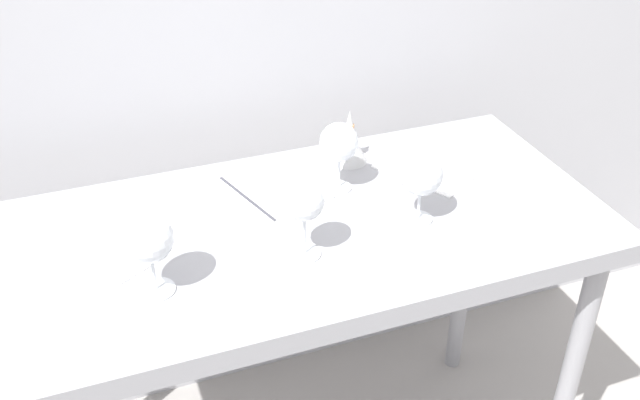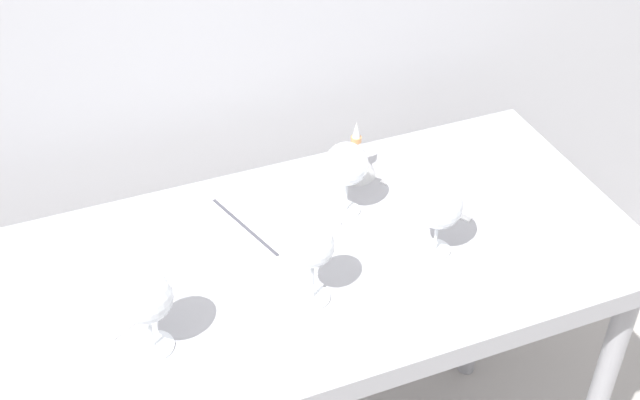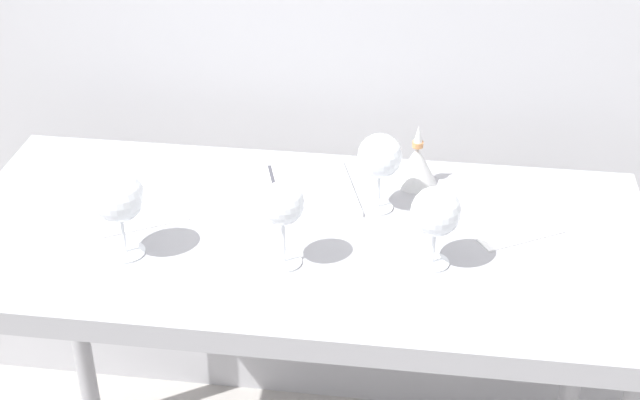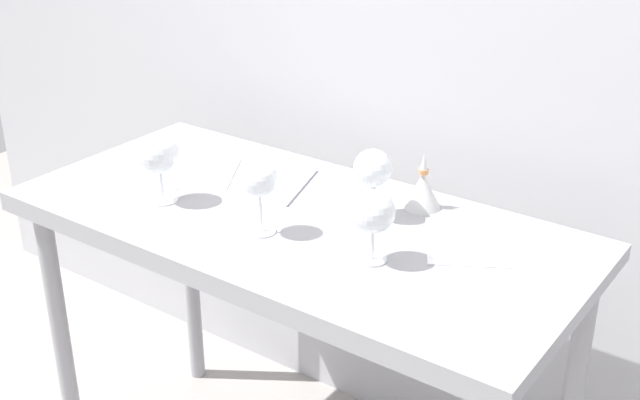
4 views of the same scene
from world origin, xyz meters
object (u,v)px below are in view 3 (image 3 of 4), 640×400
wine_glass_far_right (380,158)px  tasting_sheet_upper (496,213)px  wine_glass_near_right (436,213)px  open_notebook (276,194)px  decanter_funnel (416,164)px  wine_glass_near_center (283,206)px  wine_glass_near_left (119,199)px  tasting_sheet_lower (134,202)px

wine_glass_far_right → tasting_sheet_upper: 0.27m
wine_glass_near_right → open_notebook: wine_glass_near_right is taller
wine_glass_near_right → decanter_funnel: size_ratio=1.17×
wine_glass_near_center → decanter_funnel: wine_glass_near_center is taller
wine_glass_near_center → tasting_sheet_upper: bearing=29.4°
wine_glass_near_center → wine_glass_near_left: size_ratio=0.99×
tasting_sheet_upper → wine_glass_near_left: bearing=168.1°
wine_glass_near_right → open_notebook: bearing=148.8°
wine_glass_near_center → tasting_sheet_upper: wine_glass_near_center is taller
wine_glass_near_left → tasting_sheet_upper: 0.76m
tasting_sheet_lower → decanter_funnel: (0.58, 0.16, 0.04)m
wine_glass_near_left → wine_glass_near_right: bearing=4.2°
tasting_sheet_upper → decanter_funnel: size_ratio=1.62×
wine_glass_near_center → decanter_funnel: (0.23, 0.33, -0.08)m
wine_glass_near_right → wine_glass_near_center: (-0.28, -0.03, 0.01)m
wine_glass_far_right → wine_glass_near_right: size_ratio=1.04×
tasting_sheet_upper → wine_glass_far_right: bearing=152.2°
open_notebook → wine_glass_near_center: bearing=-93.8°
tasting_sheet_upper → decanter_funnel: decanter_funnel is taller
wine_glass_near_left → open_notebook: bearing=44.6°
wine_glass_near_right → decanter_funnel: (-0.04, 0.30, -0.07)m
open_notebook → wine_glass_near_right: bearing=-48.5°
wine_glass_near_center → tasting_sheet_upper: (0.41, 0.23, -0.13)m
tasting_sheet_upper → wine_glass_near_center: bearing=179.2°
tasting_sheet_upper → tasting_sheet_lower: (-0.75, -0.06, 0.00)m
wine_glass_far_right → wine_glass_near_left: 0.52m
wine_glass_near_left → tasting_sheet_lower: 0.22m
wine_glass_near_right → wine_glass_near_center: 0.28m
decanter_funnel → wine_glass_near_left: bearing=-147.9°
wine_glass_far_right → wine_glass_near_right: (0.12, -0.18, -0.01)m
wine_glass_near_right → decanter_funnel: 0.31m
wine_glass_far_right → wine_glass_near_left: (-0.47, -0.23, 0.00)m
decanter_funnel → open_notebook: bearing=-162.3°
wine_glass_near_left → decanter_funnel: bearing=32.1°
wine_glass_far_right → tasting_sheet_lower: wine_glass_far_right is taller
wine_glass_near_right → wine_glass_near_left: bearing=-175.8°
wine_glass_far_right → decanter_funnel: bearing=57.4°
tasting_sheet_lower → wine_glass_far_right: bearing=-25.1°
wine_glass_far_right → wine_glass_near_center: 0.27m
open_notebook → tasting_sheet_upper: bearing=-18.6°
wine_glass_far_right → wine_glass_near_right: wine_glass_far_right is taller
open_notebook → tasting_sheet_lower: open_notebook is taller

